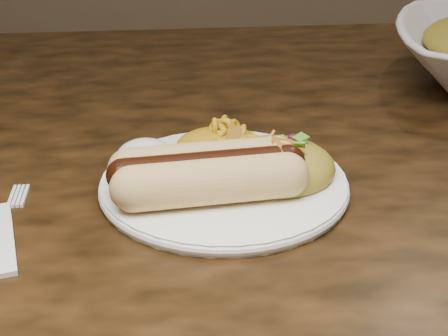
{
  "coord_description": "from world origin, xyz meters",
  "views": [
    {
      "loc": [
        0.03,
        -0.57,
        1.02
      ],
      "look_at": [
        0.08,
        -0.07,
        0.77
      ],
      "focal_mm": 55.0,
      "sensor_mm": 36.0,
      "label": 1
    }
  ],
  "objects": [
    {
      "name": "fork",
      "position": [
        -0.09,
        -0.13,
        0.75
      ],
      "size": [
        0.04,
        0.12,
        0.0
      ],
      "primitive_type": "cube",
      "rotation": [
        0.0,
        0.0,
        0.22
      ],
      "color": "white",
      "rests_on": "table"
    },
    {
      "name": "sour_cream",
      "position": [
        0.02,
        -0.04,
        0.78
      ],
      "size": [
        0.07,
        0.07,
        0.03
      ],
      "primitive_type": "ellipsoid",
      "rotation": [
        0.0,
        0.0,
        -0.43
      ],
      "color": "white",
      "rests_on": "plate"
    },
    {
      "name": "hotdog",
      "position": [
        0.07,
        -0.09,
        0.78
      ],
      "size": [
        0.13,
        0.08,
        0.04
      ],
      "rotation": [
        0.0,
        0.0,
        0.09
      ],
      "color": "#FFDB7A",
      "rests_on": "plate"
    },
    {
      "name": "mac_and_cheese",
      "position": [
        0.08,
        -0.01,
        0.78
      ],
      "size": [
        0.09,
        0.08,
        0.03
      ],
      "primitive_type": "ellipsoid",
      "rotation": [
        0.0,
        0.0,
        -0.14
      ],
      "color": "gold",
      "rests_on": "plate"
    },
    {
      "name": "taco_salad",
      "position": [
        0.13,
        -0.06,
        0.78
      ],
      "size": [
        0.1,
        0.1,
        0.05
      ],
      "rotation": [
        0.0,
        0.0,
        -0.38
      ],
      "color": "#C67A22",
      "rests_on": "plate"
    },
    {
      "name": "plate",
      "position": [
        0.08,
        -0.07,
        0.76
      ],
      "size": [
        0.27,
        0.27,
        0.01
      ],
      "primitive_type": "cylinder",
      "rotation": [
        0.0,
        0.0,
        0.38
      ],
      "color": "white",
      "rests_on": "table"
    },
    {
      "name": "table",
      "position": [
        0.0,
        0.0,
        0.66
      ],
      "size": [
        1.6,
        0.9,
        0.75
      ],
      "color": "#40250E",
      "rests_on": "floor"
    }
  ]
}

